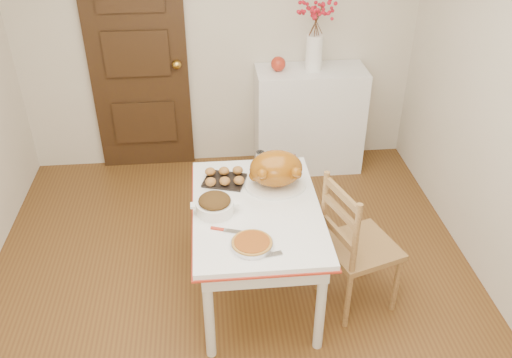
{
  "coord_description": "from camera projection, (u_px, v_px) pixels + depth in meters",
  "views": [
    {
      "loc": [
        -0.11,
        -2.59,
        2.69
      ],
      "look_at": [
        0.16,
        0.19,
        0.89
      ],
      "focal_mm": 37.92,
      "sensor_mm": 36.0,
      "label": 1
    }
  ],
  "objects": [
    {
      "name": "door_back",
      "position": [
        138.0,
        60.0,
        4.67
      ],
      "size": [
        0.85,
        0.06,
        2.06
      ],
      "primitive_type": "cube",
      "color": "black",
      "rests_on": "ground"
    },
    {
      "name": "carving_knife",
      "position": [
        229.0,
        230.0,
        3.18
      ],
      "size": [
        0.23,
        0.12,
        0.01
      ],
      "primitive_type": null,
      "rotation": [
        0.0,
        0.0,
        -0.33
      ],
      "color": "silver",
      "rests_on": "kitchen_table"
    },
    {
      "name": "chair_oak",
      "position": [
        361.0,
        244.0,
        3.44
      ],
      "size": [
        0.54,
        0.54,
        0.96
      ],
      "primitive_type": null,
      "rotation": [
        0.0,
        0.0,
        1.88
      ],
      "color": "#A47941",
      "rests_on": "floor"
    },
    {
      "name": "apple",
      "position": [
        278.0,
        64.0,
        4.61
      ],
      "size": [
        0.13,
        0.13,
        0.13
      ],
      "primitive_type": "sphere",
      "color": "#A82A17",
      "rests_on": "sideboard"
    },
    {
      "name": "drinking_glass",
      "position": [
        260.0,
        158.0,
        3.79
      ],
      "size": [
        0.08,
        0.08,
        0.1
      ],
      "primitive_type": "cylinder",
      "rotation": [
        0.0,
        0.0,
        -0.32
      ],
      "color": "white",
      "rests_on": "kitchen_table"
    },
    {
      "name": "berry_vase",
      "position": [
        315.0,
        34.0,
        4.49
      ],
      "size": [
        0.33,
        0.33,
        0.63
      ],
      "primitive_type": null,
      "color": "white",
      "rests_on": "sideboard"
    },
    {
      "name": "turkey_platter",
      "position": [
        276.0,
        170.0,
        3.51
      ],
      "size": [
        0.46,
        0.39,
        0.26
      ],
      "primitive_type": null,
      "rotation": [
        0.0,
        0.0,
        -0.19
      ],
      "color": "#914A04",
      "rests_on": "kitchen_table"
    },
    {
      "name": "pumpkin_pie",
      "position": [
        252.0,
        243.0,
        3.05
      ],
      "size": [
        0.31,
        0.31,
        0.05
      ],
      "primitive_type": "cylinder",
      "rotation": [
        0.0,
        0.0,
        0.37
      ],
      "color": "brown",
      "rests_on": "kitchen_table"
    },
    {
      "name": "rolls_tray",
      "position": [
        224.0,
        177.0,
        3.61
      ],
      "size": [
        0.32,
        0.28,
        0.07
      ],
      "primitive_type": null,
      "rotation": [
        0.0,
        0.0,
        -0.31
      ],
      "color": "#9C5F33",
      "rests_on": "kitchen_table"
    },
    {
      "name": "sideboard",
      "position": [
        309.0,
        120.0,
        4.93
      ],
      "size": [
        0.96,
        0.43,
        0.96
      ],
      "primitive_type": "cube",
      "color": "white",
      "rests_on": "floor"
    },
    {
      "name": "wall_back",
      "position": [
        218.0,
        31.0,
        4.63
      ],
      "size": [
        3.5,
        0.0,
        2.5
      ],
      "primitive_type": "cube",
      "color": "beige",
      "rests_on": "ground"
    },
    {
      "name": "pie_server",
      "position": [
        266.0,
        255.0,
        2.99
      ],
      "size": [
        0.2,
        0.09,
        0.01
      ],
      "primitive_type": null,
      "rotation": [
        0.0,
        0.0,
        0.19
      ],
      "color": "silver",
      "rests_on": "kitchen_table"
    },
    {
      "name": "kitchen_table",
      "position": [
        257.0,
        251.0,
        3.57
      ],
      "size": [
        0.82,
        1.19,
        0.71
      ],
      "primitive_type": null,
      "color": "white",
      "rests_on": "floor"
    },
    {
      "name": "shaker_pair",
      "position": [
        290.0,
        160.0,
        3.78
      ],
      "size": [
        0.09,
        0.04,
        0.09
      ],
      "primitive_type": null,
      "rotation": [
        0.0,
        0.0,
        -0.09
      ],
      "color": "white",
      "rests_on": "kitchen_table"
    },
    {
      "name": "stuffing_dish",
      "position": [
        215.0,
        205.0,
        3.31
      ],
      "size": [
        0.33,
        0.28,
        0.11
      ],
      "primitive_type": null,
      "rotation": [
        0.0,
        0.0,
        -0.16
      ],
      "color": "#593813",
      "rests_on": "kitchen_table"
    },
    {
      "name": "floor",
      "position": [
        236.0,
        307.0,
        3.63
      ],
      "size": [
        3.5,
        4.0,
        0.0
      ],
      "primitive_type": "cube",
      "color": "#502F15",
      "rests_on": "ground"
    }
  ]
}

